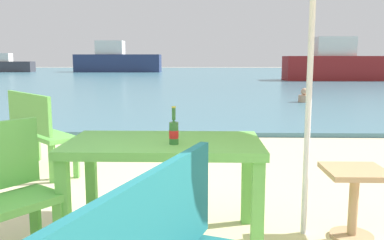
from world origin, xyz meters
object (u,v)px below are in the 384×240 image
swimmer_person (304,97)px  bench_green_right (37,127)px  boat_barge (7,65)px  beer_bottle_amber (174,131)px  side_table_wood (354,193)px  boat_fishing_trawler (117,61)px  boat_sailboat (342,65)px  picnic_table_green (164,155)px

swimmer_person → bench_green_right: bearing=-124.0°
bench_green_right → boat_barge: bearing=115.9°
beer_bottle_amber → boat_barge: 39.79m
side_table_wood → swimmer_person: (1.84, 9.09, -0.11)m
beer_bottle_amber → bench_green_right: size_ratio=0.24×
boat_fishing_trawler → boat_sailboat: bearing=-41.6°
side_table_wood → beer_bottle_amber: bearing=-171.8°
bench_green_right → boat_barge: (-16.29, 33.48, 0.15)m
picnic_table_green → bench_green_right: size_ratio=1.26×
boat_fishing_trawler → boat_sailboat: (16.05, -14.25, -0.14)m
side_table_wood → boat_fishing_trawler: (-9.12, 35.50, 0.75)m
beer_bottle_amber → boat_sailboat: 22.98m
boat_sailboat → picnic_table_green: bearing=-111.4°
boat_fishing_trawler → beer_bottle_amber: bearing=-77.7°
side_table_wood → boat_barge: (-19.39, 35.26, 0.34)m
boat_fishing_trawler → boat_sailboat: 21.47m
picnic_table_green → beer_bottle_amber: (0.08, -0.13, 0.20)m
bench_green_right → beer_bottle_amber: bearing=-48.1°
picnic_table_green → swimmer_person: (3.25, 9.16, -0.41)m
beer_bottle_amber → bench_green_right: 2.67m
picnic_table_green → boat_sailboat: 22.89m
side_table_wood → boat_fishing_trawler: bearing=104.4°
side_table_wood → boat_fishing_trawler: 36.66m
beer_bottle_amber → boat_barge: boat_barge is taller
bench_green_right → boat_barge: boat_barge is taller
beer_bottle_amber → boat_fishing_trawler: (-7.79, 35.69, 0.25)m
boat_barge → boat_fishing_trawler: (10.27, 0.23, 0.41)m
beer_bottle_amber → bench_green_right: beer_bottle_amber is taller
boat_sailboat → side_table_wood: bearing=-108.1°
picnic_table_green → boat_barge: size_ratio=0.30×
side_table_wood → boat_sailboat: size_ratio=0.08×
boat_sailboat → beer_bottle_amber: bearing=-111.1°
bench_green_right → boat_fishing_trawler: bearing=100.1°
picnic_table_green → boat_sailboat: size_ratio=0.21×
side_table_wood → swimmer_person: bearing=78.6°
side_table_wood → bench_green_right: bench_green_right is taller
picnic_table_green → beer_bottle_amber: bearing=-58.1°
boat_fishing_trawler → boat_barge: bearing=-178.7°
side_table_wood → swimmer_person: 9.28m
bench_green_right → boat_barge: 37.23m
beer_bottle_amber → bench_green_right: (-1.77, 1.97, -0.31)m
side_table_wood → boat_fishing_trawler: boat_fishing_trawler is taller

